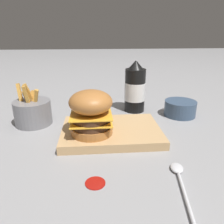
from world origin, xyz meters
TOP-DOWN VIEW (x-y plane):
  - ground_plane at (0.00, 0.00)m, footprint 6.00×6.00m
  - serving_board at (-0.00, 0.03)m, footprint 0.29×0.21m
  - burger at (0.06, 0.05)m, footprint 0.12×0.12m
  - ketchup_bottle at (-0.11, -0.18)m, footprint 0.08×0.08m
  - fries_basket at (0.25, -0.08)m, footprint 0.12×0.12m
  - side_bowl at (-0.26, -0.11)m, footprint 0.11×0.11m
  - spoon at (-0.13, 0.24)m, footprint 0.05×0.18m
  - ketchup_puddle at (0.05, 0.24)m, footprint 0.04×0.04m

SIDE VIEW (x-z plane):
  - ground_plane at x=0.00m, z-range 0.00..0.00m
  - ketchup_puddle at x=0.05m, z-range 0.00..0.00m
  - spoon at x=-0.13m, z-range 0.00..0.01m
  - serving_board at x=0.00m, z-range 0.00..0.02m
  - side_bowl at x=-0.26m, z-range 0.00..0.06m
  - fries_basket at x=0.25m, z-range -0.03..0.11m
  - ketchup_bottle at x=-0.11m, z-range -0.01..0.18m
  - burger at x=0.06m, z-range 0.03..0.15m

